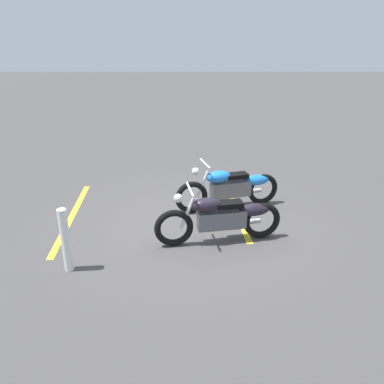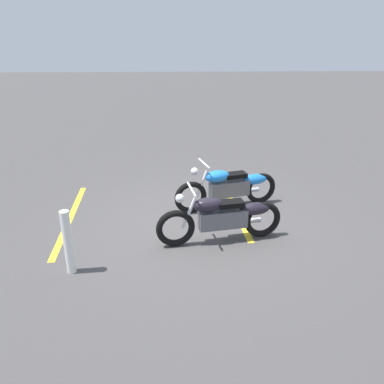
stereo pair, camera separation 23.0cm
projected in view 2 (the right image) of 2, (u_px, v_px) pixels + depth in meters
name	position (u px, v px, depth m)	size (l,w,h in m)	color
ground_plane	(200.00, 223.00, 7.46)	(60.00, 60.00, 0.00)	#474444
motorcycle_bright_foreground	(229.00, 187.00, 7.96)	(2.17, 0.84, 1.04)	black
motorcycle_dark_foreground	(223.00, 217.00, 6.67)	(2.21, 0.72, 1.04)	black
bollard_post	(68.00, 242.00, 5.76)	(0.14, 0.14, 1.03)	white
parking_stripe_near	(234.00, 205.00, 8.23)	(3.20, 0.12, 0.01)	yellow
parking_stripe_mid	(70.00, 218.00, 7.66)	(3.20, 0.12, 0.01)	yellow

